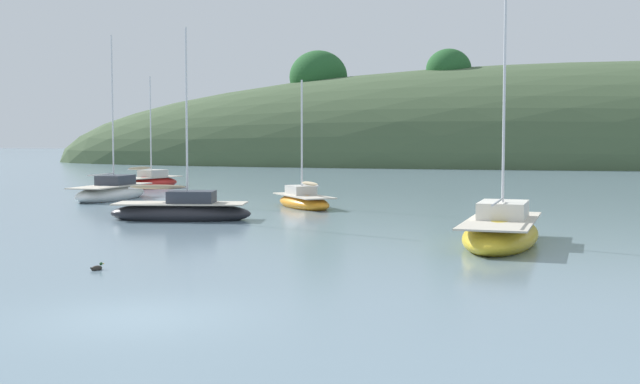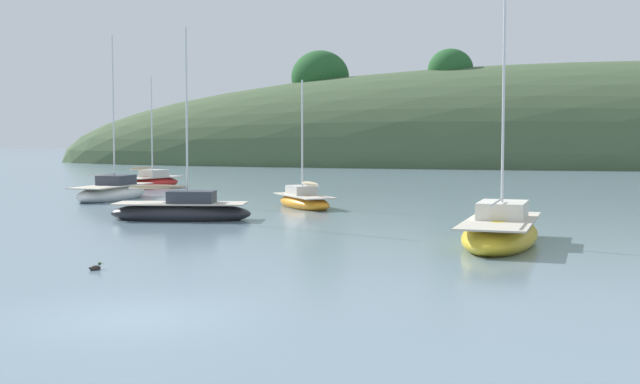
% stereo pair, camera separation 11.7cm
% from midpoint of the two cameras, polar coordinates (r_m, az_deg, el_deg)
% --- Properties ---
extents(ground_plane, '(400.00, 400.00, 0.00)m').
position_cam_midpoint_polar(ground_plane, '(17.35, -12.30, -8.42)').
color(ground_plane, slate).
extents(far_shoreline_hill, '(150.00, 36.00, 27.73)m').
position_cam_midpoint_polar(far_shoreline_hill, '(109.35, 20.40, 1.80)').
color(far_shoreline_hill, '#425638').
rests_on(far_shoreline_hill, ground).
extents(sailboat_orange_cutter, '(6.40, 2.91, 8.53)m').
position_cam_midpoint_polar(sailboat_orange_cutter, '(36.67, -9.38, -1.29)').
color(sailboat_orange_cutter, '#232328').
rests_on(sailboat_orange_cutter, ground).
extents(sailboat_red_portside, '(2.82, 6.94, 9.62)m').
position_cam_midpoint_polar(sailboat_red_portside, '(49.13, -14.00, -0.01)').
color(sailboat_red_portside, white).
rests_on(sailboat_red_portside, ground).
extents(sailboat_black_sloop, '(4.33, 5.30, 6.67)m').
position_cam_midpoint_polar(sailboat_black_sloop, '(42.37, -1.03, -0.61)').
color(sailboat_black_sloop, orange).
rests_on(sailboat_black_sloop, ground).
extents(sailboat_yellow_far, '(3.35, 7.33, 10.28)m').
position_cam_midpoint_polar(sailboat_yellow_far, '(28.62, 12.40, -2.70)').
color(sailboat_yellow_far, gold).
rests_on(sailboat_yellow_far, ground).
extents(sailboat_teal_outer, '(3.67, 6.22, 8.04)m').
position_cam_midpoint_polar(sailboat_teal_outer, '(60.18, -11.52, 0.69)').
color(sailboat_teal_outer, red).
rests_on(sailboat_teal_outer, ground).
extents(duck_lead, '(0.32, 0.40, 0.24)m').
position_cam_midpoint_polar(duck_lead, '(23.60, -15.02, -5.06)').
color(duck_lead, '#2D2823').
rests_on(duck_lead, ground).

